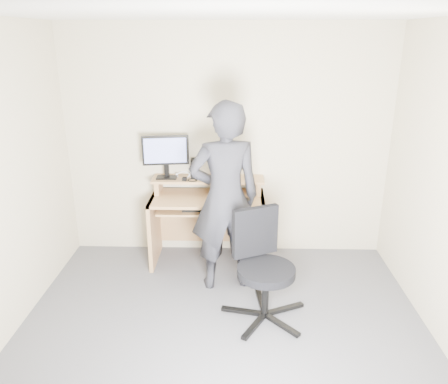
{
  "coord_description": "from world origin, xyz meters",
  "views": [
    {
      "loc": [
        0.09,
        -2.86,
        2.36
      ],
      "look_at": [
        -0.01,
        1.05,
        0.95
      ],
      "focal_mm": 35.0,
      "sensor_mm": 36.0,
      "label": 1
    }
  ],
  "objects_px": {
    "desk": "(208,212)",
    "office_chair": "(262,262)",
    "monitor": "(166,153)",
    "person": "(225,198)"
  },
  "relations": [
    {
      "from": "monitor",
      "to": "office_chair",
      "type": "xyz_separation_m",
      "value": [
        0.98,
        -1.11,
        -0.67
      ]
    },
    {
      "from": "desk",
      "to": "office_chair",
      "type": "xyz_separation_m",
      "value": [
        0.53,
        -1.06,
        -0.03
      ]
    },
    {
      "from": "desk",
      "to": "person",
      "type": "xyz_separation_m",
      "value": [
        0.2,
        -0.56,
        0.37
      ]
    },
    {
      "from": "monitor",
      "to": "desk",
      "type": "bearing_deg",
      "value": -15.53
    },
    {
      "from": "desk",
      "to": "person",
      "type": "bearing_deg",
      "value": -70.65
    },
    {
      "from": "office_chair",
      "to": "person",
      "type": "distance_m",
      "value": 0.72
    },
    {
      "from": "monitor",
      "to": "office_chair",
      "type": "distance_m",
      "value": 1.62
    },
    {
      "from": "monitor",
      "to": "person",
      "type": "distance_m",
      "value": 0.93
    },
    {
      "from": "desk",
      "to": "monitor",
      "type": "distance_m",
      "value": 0.78
    },
    {
      "from": "person",
      "to": "desk",
      "type": "bearing_deg",
      "value": -82.85
    }
  ]
}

